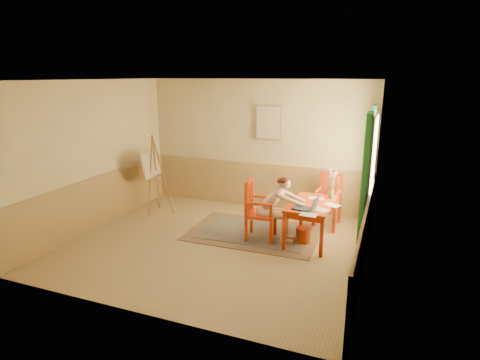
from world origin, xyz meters
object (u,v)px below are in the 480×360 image
at_px(chair_back, 328,199).
at_px(figure, 275,206).
at_px(laptop, 307,207).
at_px(easel, 152,167).
at_px(chair_left, 258,210).
at_px(table, 311,208).

xyz_separation_m(chair_back, figure, (-0.74, -1.18, 0.15)).
height_order(chair_back, figure, figure).
distance_m(laptop, easel, 3.55).
distance_m(chair_back, laptop, 1.41).
xyz_separation_m(figure, laptop, (0.60, -0.21, 0.12)).
height_order(chair_left, chair_back, chair_left).
height_order(table, figure, figure).
relative_size(table, chair_left, 1.13).
distance_m(figure, easel, 2.94).
bearing_deg(figure, laptop, -18.93).
distance_m(table, laptop, 0.41).
height_order(chair_left, figure, figure).
bearing_deg(laptop, easel, 167.84).
height_order(table, laptop, laptop).
bearing_deg(chair_left, table, 13.34).
distance_m(chair_left, easel, 2.66).
distance_m(table, figure, 0.63).
relative_size(laptop, easel, 0.26).
bearing_deg(easel, laptop, -12.16).
xyz_separation_m(table, laptop, (-0.00, -0.39, 0.14)).
xyz_separation_m(chair_left, chair_back, (1.05, 1.21, -0.04)).
bearing_deg(chair_back, laptop, -95.81).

